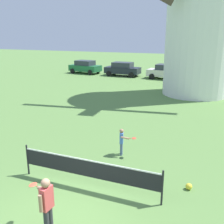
{
  "coord_description": "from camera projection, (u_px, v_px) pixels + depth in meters",
  "views": [
    {
      "loc": [
        3.48,
        -5.12,
        4.76
      ],
      "look_at": [
        -0.03,
        3.55,
        1.99
      ],
      "focal_mm": 42.73,
      "sensor_mm": 36.0,
      "label": 1
    }
  ],
  "objects": [
    {
      "name": "stray_ball",
      "position": [
        189.0,
        186.0,
        8.42
      ],
      "size": [
        0.21,
        0.21,
        0.21
      ],
      "primitive_type": "sphere",
      "color": "yellow",
      "rests_on": "ground_plane"
    },
    {
      "name": "parked_car_cream",
      "position": [
        168.0,
        72.0,
        28.38
      ],
      "size": [
        4.5,
        2.23,
        1.56
      ],
      "color": "silver",
      "rests_on": "ground_plane"
    },
    {
      "name": "parked_car_red",
      "position": [
        222.0,
        75.0,
        26.01
      ],
      "size": [
        4.16,
        2.4,
        1.56
      ],
      "color": "red",
      "rests_on": "ground_plane"
    },
    {
      "name": "tennis_net",
      "position": [
        88.0,
        169.0,
        8.35
      ],
      "size": [
        4.75,
        0.06,
        1.1
      ],
      "color": "black",
      "rests_on": "ground_plane"
    },
    {
      "name": "parked_car_black",
      "position": [
        123.0,
        69.0,
        30.61
      ],
      "size": [
        4.02,
        1.96,
        1.56
      ],
      "color": "#1E232D",
      "rests_on": "ground_plane"
    },
    {
      "name": "player_far",
      "position": [
        122.0,
        140.0,
        10.69
      ],
      "size": [
        0.74,
        0.36,
        1.11
      ],
      "color": "slate",
      "rests_on": "ground_plane"
    },
    {
      "name": "player_near",
      "position": [
        46.0,
        202.0,
        6.44
      ],
      "size": [
        0.79,
        0.63,
        1.48
      ],
      "color": "#333338",
      "rests_on": "ground_plane"
    },
    {
      "name": "parked_car_green",
      "position": [
        85.0,
        67.0,
        32.58
      ],
      "size": [
        4.05,
        2.31,
        1.56
      ],
      "color": "#1E6638",
      "rests_on": "ground_plane"
    },
    {
      "name": "ground_plane",
      "position": [
        64.0,
        218.0,
        7.16
      ],
      "size": [
        120.0,
        120.0,
        0.0
      ],
      "primitive_type": "plane",
      "color": "#5B8442"
    }
  ]
}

